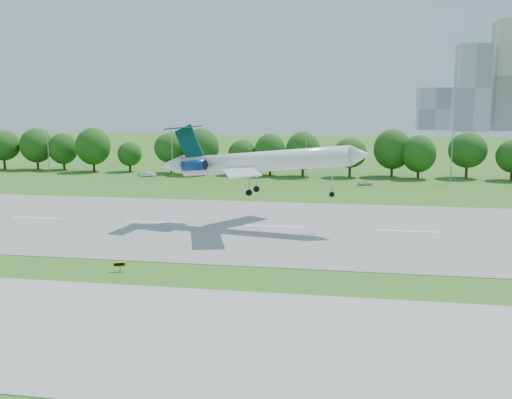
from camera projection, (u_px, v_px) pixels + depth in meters
name	position (u px, v px, depth m)	size (l,w,h in m)	color
ground	(428.00, 282.00, 60.71)	(600.00, 600.00, 0.00)	#2F6019
runway	(407.00, 231.00, 85.02)	(400.00, 45.00, 0.08)	gray
taxiway	(458.00, 353.00, 43.21)	(400.00, 23.00, 0.08)	#ADADA8
tree_line	(386.00, 154.00, 149.16)	(288.40, 8.40, 10.40)	#382314
light_poles	(377.00, 156.00, 139.83)	(175.90, 0.25, 12.19)	gray
skyline	(505.00, 89.00, 418.82)	(127.00, 52.00, 80.00)	#B2B2B7
airliner	(253.00, 161.00, 87.49)	(33.86, 24.37, 10.64)	white
taxi_sign_left	(120.00, 264.00, 64.50)	(1.58, 0.69, 1.13)	gray
service_vehicle_a	(148.00, 174.00, 150.75)	(1.45, 4.16, 1.37)	white
service_vehicle_b	(365.00, 183.00, 134.52)	(1.39, 3.45, 1.17)	silver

